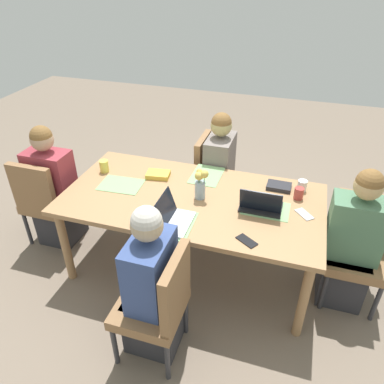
{
  "coord_description": "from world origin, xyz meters",
  "views": [
    {
      "loc": [
        0.75,
        -2.38,
        2.41
      ],
      "look_at": [
        0.0,
        0.0,
        0.8
      ],
      "focal_mm": 34.59,
      "sensor_mm": 36.0,
      "label": 1
    }
  ],
  "objects_px": {
    "person_head_left_left_near": "(55,193)",
    "phone_black": "(247,241)",
    "person_head_right_left_far": "(350,246)",
    "flower_vase": "(200,184)",
    "laptop_head_right_left_far": "(261,205)",
    "chair_head_left_left_near": "(45,198)",
    "person_near_right_near": "(152,290)",
    "dining_table": "(192,204)",
    "chair_head_right_left_far": "(357,244)",
    "coffee_mug_centre_left": "(302,186)",
    "coffee_mug_near_left": "(299,193)",
    "coffee_mug_near_right": "(104,166)",
    "book_red_cover": "(279,186)",
    "person_far_left_mid": "(219,176)",
    "phone_silver": "(304,214)",
    "book_blue_cover": "(158,175)",
    "laptop_near_right_near": "(172,218)",
    "chair_near_right_near": "(159,302)",
    "chair_far_left_mid": "(213,175)"
  },
  "relations": [
    {
      "from": "person_head_left_left_near",
      "to": "chair_head_right_left_far",
      "type": "height_order",
      "value": "person_head_left_left_near"
    },
    {
      "from": "coffee_mug_near_left",
      "to": "phone_silver",
      "type": "bearing_deg",
      "value": -73.91
    },
    {
      "from": "coffee_mug_near_right",
      "to": "book_blue_cover",
      "type": "bearing_deg",
      "value": 6.67
    },
    {
      "from": "person_head_right_left_far",
      "to": "person_head_left_left_near",
      "type": "bearing_deg",
      "value": -179.34
    },
    {
      "from": "flower_vase",
      "to": "phone_black",
      "type": "height_order",
      "value": "flower_vase"
    },
    {
      "from": "coffee_mug_near_right",
      "to": "chair_near_right_near",
      "type": "bearing_deg",
      "value": -48.24
    },
    {
      "from": "person_far_left_mid",
      "to": "person_head_right_left_far",
      "type": "distance_m",
      "value": 1.42
    },
    {
      "from": "person_far_left_mid",
      "to": "laptop_near_right_near",
      "type": "height_order",
      "value": "person_far_left_mid"
    },
    {
      "from": "laptop_near_right_near",
      "to": "book_red_cover",
      "type": "relative_size",
      "value": 1.6
    },
    {
      "from": "laptop_head_right_left_far",
      "to": "chair_head_left_left_near",
      "type": "bearing_deg",
      "value": -178.29
    },
    {
      "from": "phone_black",
      "to": "phone_silver",
      "type": "height_order",
      "value": "same"
    },
    {
      "from": "phone_black",
      "to": "phone_silver",
      "type": "xyz_separation_m",
      "value": [
        0.36,
        0.44,
        0.0
      ]
    },
    {
      "from": "person_near_right_near",
      "to": "laptop_near_right_near",
      "type": "distance_m",
      "value": 0.52
    },
    {
      "from": "person_near_right_near",
      "to": "flower_vase",
      "type": "height_order",
      "value": "person_near_right_near"
    },
    {
      "from": "chair_head_left_left_near",
      "to": "phone_black",
      "type": "xyz_separation_m",
      "value": [
        1.93,
        -0.34,
        0.26
      ]
    },
    {
      "from": "phone_silver",
      "to": "book_blue_cover",
      "type": "bearing_deg",
      "value": 40.03
    },
    {
      "from": "phone_black",
      "to": "chair_head_right_left_far",
      "type": "bearing_deg",
      "value": -113.34
    },
    {
      "from": "chair_head_left_left_near",
      "to": "person_near_right_near",
      "type": "xyz_separation_m",
      "value": [
        1.39,
        -0.75,
        0.03
      ]
    },
    {
      "from": "book_blue_cover",
      "to": "book_red_cover",
      "type": "bearing_deg",
      "value": -1.53
    },
    {
      "from": "book_blue_cover",
      "to": "flower_vase",
      "type": "bearing_deg",
      "value": -33.56
    },
    {
      "from": "coffee_mug_centre_left",
      "to": "phone_silver",
      "type": "height_order",
      "value": "coffee_mug_centre_left"
    },
    {
      "from": "coffee_mug_near_left",
      "to": "coffee_mug_near_right",
      "type": "bearing_deg",
      "value": -177.5
    },
    {
      "from": "chair_head_right_left_far",
      "to": "flower_vase",
      "type": "xyz_separation_m",
      "value": [
        -1.25,
        -0.1,
        0.38
      ]
    },
    {
      "from": "book_red_cover",
      "to": "phone_black",
      "type": "height_order",
      "value": "book_red_cover"
    },
    {
      "from": "book_red_cover",
      "to": "coffee_mug_centre_left",
      "type": "bearing_deg",
      "value": 7.16
    },
    {
      "from": "coffee_mug_near_left",
      "to": "book_blue_cover",
      "type": "height_order",
      "value": "coffee_mug_near_left"
    },
    {
      "from": "chair_near_right_near",
      "to": "phone_silver",
      "type": "xyz_separation_m",
      "value": [
        0.83,
        0.91,
        0.26
      ]
    },
    {
      "from": "chair_near_right_near",
      "to": "flower_vase",
      "type": "distance_m",
      "value": 0.97
    },
    {
      "from": "phone_silver",
      "to": "person_far_left_mid",
      "type": "bearing_deg",
      "value": 7.41
    },
    {
      "from": "laptop_near_right_near",
      "to": "coffee_mug_centre_left",
      "type": "height_order",
      "value": "laptop_near_right_near"
    },
    {
      "from": "chair_head_right_left_far",
      "to": "coffee_mug_centre_left",
      "type": "distance_m",
      "value": 0.62
    },
    {
      "from": "coffee_mug_near_right",
      "to": "phone_silver",
      "type": "distance_m",
      "value": 1.77
    },
    {
      "from": "laptop_head_right_left_far",
      "to": "coffee_mug_centre_left",
      "type": "height_order",
      "value": "laptop_head_right_left_far"
    },
    {
      "from": "person_head_right_left_far",
      "to": "coffee_mug_near_left",
      "type": "bearing_deg",
      "value": 155.25
    },
    {
      "from": "person_far_left_mid",
      "to": "book_blue_cover",
      "type": "relative_size",
      "value": 5.97
    },
    {
      "from": "dining_table",
      "to": "book_blue_cover",
      "type": "xyz_separation_m",
      "value": [
        -0.38,
        0.22,
        0.09
      ]
    },
    {
      "from": "chair_head_right_left_far",
      "to": "laptop_near_right_near",
      "type": "bearing_deg",
      "value": -160.43
    },
    {
      "from": "chair_head_right_left_far",
      "to": "laptop_head_right_left_far",
      "type": "height_order",
      "value": "laptop_head_right_left_far"
    },
    {
      "from": "phone_silver",
      "to": "phone_black",
      "type": "bearing_deg",
      "value": 99.27
    },
    {
      "from": "laptop_head_right_left_far",
      "to": "book_blue_cover",
      "type": "relative_size",
      "value": 1.6
    },
    {
      "from": "laptop_head_right_left_far",
      "to": "coffee_mug_near_right",
      "type": "distance_m",
      "value": 1.44
    },
    {
      "from": "phone_silver",
      "to": "laptop_head_right_left_far",
      "type": "bearing_deg",
      "value": 55.22
    },
    {
      "from": "person_head_right_left_far",
      "to": "flower_vase",
      "type": "distance_m",
      "value": 1.25
    },
    {
      "from": "flower_vase",
      "to": "coffee_mug_near_left",
      "type": "distance_m",
      "value": 0.79
    },
    {
      "from": "dining_table",
      "to": "book_red_cover",
      "type": "height_order",
      "value": "book_red_cover"
    },
    {
      "from": "person_head_left_left_near",
      "to": "phone_black",
      "type": "distance_m",
      "value": 1.93
    },
    {
      "from": "dining_table",
      "to": "phone_black",
      "type": "bearing_deg",
      "value": -38.11
    },
    {
      "from": "flower_vase",
      "to": "phone_silver",
      "type": "height_order",
      "value": "flower_vase"
    },
    {
      "from": "person_head_left_left_near",
      "to": "chair_far_left_mid",
      "type": "xyz_separation_m",
      "value": [
        1.32,
        0.82,
        -0.03
      ]
    },
    {
      "from": "dining_table",
      "to": "person_near_right_near",
      "type": "relative_size",
      "value": 1.75
    }
  ]
}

